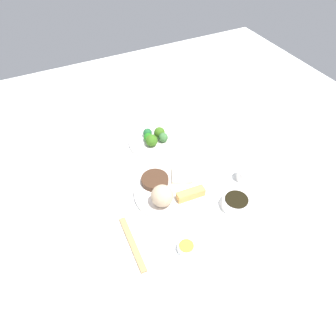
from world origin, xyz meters
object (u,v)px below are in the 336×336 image
at_px(teacup, 244,175).
at_px(soy_sauce_bowl, 236,203).
at_px(broccoli_plate, 157,141).
at_px(chopsticks_pair, 132,244).
at_px(sauce_ramekin_hot_mustard, 186,248).
at_px(main_plate, 172,191).

bearing_deg(teacup, soy_sauce_bowl, -137.65).
height_order(broccoli_plate, soy_sauce_bowl, soy_sauce_bowl).
distance_m(soy_sauce_bowl, chopsticks_pair, 0.38).
bearing_deg(sauce_ramekin_hot_mustard, main_plate, 73.25).
relative_size(main_plate, soy_sauce_bowl, 2.86).
bearing_deg(chopsticks_pair, soy_sauce_bowl, -2.67).
xyz_separation_m(broccoli_plate, teacup, (0.20, -0.34, 0.02)).
height_order(teacup, chopsticks_pair, teacup).
distance_m(teacup, chopsticks_pair, 0.48).
relative_size(broccoli_plate, sauce_ramekin_hot_mustard, 4.18).
height_order(soy_sauce_bowl, sauce_ramekin_hot_mustard, soy_sauce_bowl).
xyz_separation_m(main_plate, teacup, (0.27, -0.06, 0.02)).
relative_size(main_plate, broccoli_plate, 1.19).
distance_m(broccoli_plate, sauce_ramekin_hot_mustard, 0.52).
xyz_separation_m(soy_sauce_bowl, chopsticks_pair, (-0.38, 0.02, -0.01)).
relative_size(soy_sauce_bowl, teacup, 1.71).
xyz_separation_m(soy_sauce_bowl, teacup, (0.10, 0.09, 0.01)).
xyz_separation_m(sauce_ramekin_hot_mustard, teacup, (0.34, 0.17, 0.01)).
bearing_deg(sauce_ramekin_hot_mustard, broccoli_plate, 74.81).
bearing_deg(teacup, sauce_ramekin_hot_mustard, -153.54).
distance_m(broccoli_plate, soy_sauce_bowl, 0.44).
xyz_separation_m(broccoli_plate, soy_sauce_bowl, (0.10, -0.43, 0.01)).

